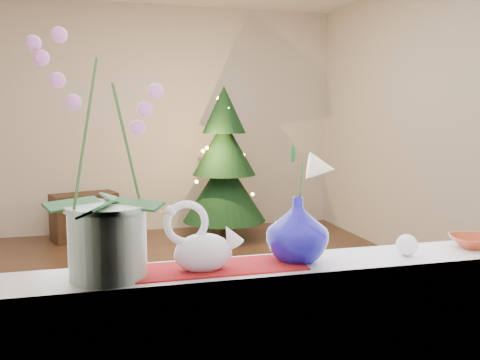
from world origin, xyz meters
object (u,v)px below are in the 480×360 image
object	(u,v)px
swan	(203,238)
paperweight	(407,245)
side_table	(84,216)
xmas_tree	(224,163)
amber_dish	(475,243)
orchid_pot	(105,156)
blue_vase	(298,224)

from	to	relation	value
swan	paperweight	distance (m)	0.74
swan	paperweight	bearing A→B (deg)	22.11
swan	side_table	size ratio (longest dim) A/B	0.37
xmas_tree	amber_dish	bearing A→B (deg)	-90.51
paperweight	side_table	bearing A→B (deg)	104.71
swan	side_table	bearing A→B (deg)	118.25
swan	xmas_tree	distance (m)	4.38
paperweight	xmas_tree	distance (m)	4.26
xmas_tree	orchid_pot	bearing A→B (deg)	-108.14
amber_dish	xmas_tree	distance (m)	4.21
amber_dish	xmas_tree	bearing A→B (deg)	89.49
amber_dish	swan	bearing A→B (deg)	-178.31
orchid_pot	swan	bearing A→B (deg)	-2.08
blue_vase	amber_dish	distance (m)	0.73
side_table	paperweight	bearing A→B (deg)	-94.05
orchid_pot	side_table	xyz separation A→B (m)	(-0.17, 4.56, -1.03)
orchid_pot	side_table	distance (m)	4.68
orchid_pot	side_table	bearing A→B (deg)	92.11
orchid_pot	xmas_tree	distance (m)	4.47
amber_dish	side_table	xyz separation A→B (m)	(-1.52, 4.54, -0.68)
orchid_pot	swan	xyz separation A→B (m)	(0.30, -0.01, -0.27)
swan	blue_vase	world-z (taller)	blue_vase
blue_vase	xmas_tree	xyz separation A→B (m)	(0.76, 4.21, -0.18)
side_table	amber_dish	bearing A→B (deg)	-90.28
paperweight	xmas_tree	world-z (taller)	xmas_tree
xmas_tree	blue_vase	bearing A→B (deg)	-100.18
swan	orchid_pot	bearing A→B (deg)	-159.62
swan	xmas_tree	xyz separation A→B (m)	(1.09, 4.24, -0.16)
orchid_pot	side_table	size ratio (longest dim) A/B	1.07
blue_vase	paperweight	xyz separation A→B (m)	(0.40, -0.04, -0.09)
xmas_tree	paperweight	bearing A→B (deg)	-94.75
orchid_pot	blue_vase	xyz separation A→B (m)	(0.63, 0.02, -0.25)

